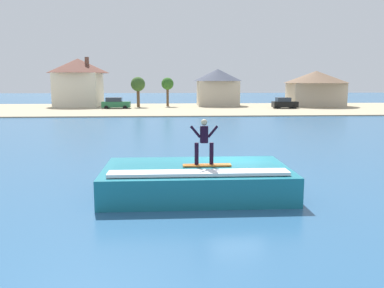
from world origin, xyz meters
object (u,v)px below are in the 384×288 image
(tree_short_bushy, at_px, (168,85))
(house_with_chimney, at_px, (79,79))
(car_near_shore, at_px, (116,103))
(surfer, at_px, (204,139))
(car_far_shore, at_px, (284,103))
(house_small_cottage, at_px, (218,86))
(tree_tall_bare, at_px, (138,85))
(wave_crest, at_px, (196,180))
(surfboard, at_px, (207,165))
(house_gabled_white, at_px, (316,85))

(tree_short_bushy, bearing_deg, house_with_chimney, 172.04)
(car_near_shore, bearing_deg, surfer, -78.88)
(car_far_shore, xyz_separation_m, house_small_cottage, (-9.73, 7.79, 2.69))
(tree_tall_bare, bearing_deg, car_far_shore, -10.78)
(house_small_cottage, bearing_deg, tree_tall_bare, -166.19)
(wave_crest, relative_size, tree_tall_bare, 1.44)
(wave_crest, xyz_separation_m, surfer, (0.27, -0.43, 1.71))
(wave_crest, height_order, surfboard, surfboard)
(house_with_chimney, xyz_separation_m, house_gabled_white, (40.64, -2.47, -0.98))
(house_with_chimney, bearing_deg, car_far_shore, -13.17)
(tree_tall_bare, bearing_deg, surfer, -83.09)
(car_far_shore, xyz_separation_m, house_gabled_white, (6.93, 5.42, 2.76))
(house_gabled_white, height_order, tree_tall_bare, house_gabled_white)
(wave_crest, height_order, house_with_chimney, house_with_chimney)
(wave_crest, relative_size, tree_short_bushy, 1.47)
(car_far_shore, bearing_deg, house_gabled_white, 38.05)
(car_far_shore, relative_size, tree_tall_bare, 0.76)
(house_with_chimney, bearing_deg, surfer, -73.31)
(car_far_shore, relative_size, tree_short_bushy, 0.77)
(surfboard, distance_m, tree_short_bushy, 53.70)
(tree_tall_bare, distance_m, tree_short_bushy, 5.03)
(car_far_shore, bearing_deg, house_with_chimney, 166.83)
(surfer, bearing_deg, house_small_cottage, 82.55)
(tree_short_bushy, bearing_deg, car_far_shore, -17.30)
(surfboard, height_order, surfer, surfer)
(tree_short_bushy, bearing_deg, house_gabled_white, -0.76)
(tree_tall_bare, bearing_deg, tree_short_bushy, 15.11)
(wave_crest, xyz_separation_m, house_with_chimney, (-16.43, 55.30, 4.09))
(car_near_shore, distance_m, tree_tall_bare, 5.36)
(car_near_shore, bearing_deg, car_far_shore, -2.90)
(car_far_shore, distance_m, tree_short_bushy, 19.57)
(car_near_shore, distance_m, house_with_chimney, 10.30)
(surfboard, xyz_separation_m, house_with_chimney, (-16.82, 55.75, 3.40))
(surfboard, bearing_deg, tree_short_bushy, 91.70)
(surfer, xyz_separation_m, house_gabled_white, (23.93, 53.26, 1.41))
(tree_tall_bare, bearing_deg, car_near_shore, -137.10)
(tree_tall_bare, bearing_deg, house_with_chimney, 161.63)
(house_gabled_white, bearing_deg, wave_crest, -114.61)
(surfer, distance_m, house_gabled_white, 58.41)
(house_gabled_white, bearing_deg, car_near_shore, -173.10)
(surfer, distance_m, house_with_chimney, 58.23)
(car_far_shore, bearing_deg, tree_tall_bare, 169.22)
(wave_crest, relative_size, car_near_shore, 1.66)
(tree_tall_bare, relative_size, tree_short_bushy, 1.02)
(surfboard, bearing_deg, tree_tall_bare, 97.03)
(wave_crest, distance_m, house_with_chimney, 57.84)
(house_with_chimney, height_order, house_gabled_white, house_with_chimney)
(car_near_shore, relative_size, tree_short_bushy, 0.88)
(surfboard, relative_size, car_far_shore, 0.49)
(house_with_chimney, distance_m, tree_tall_bare, 10.96)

